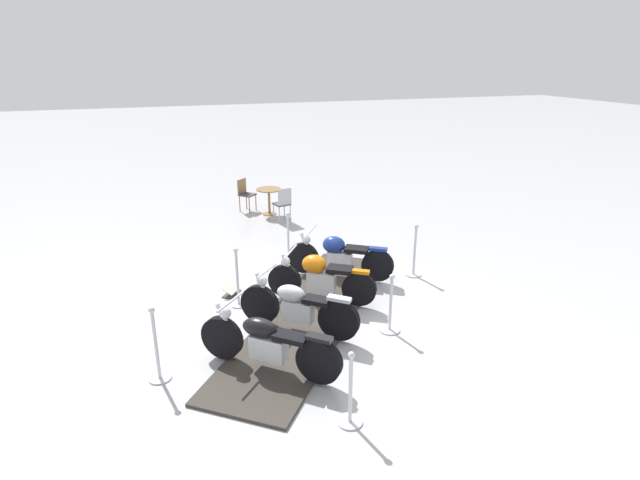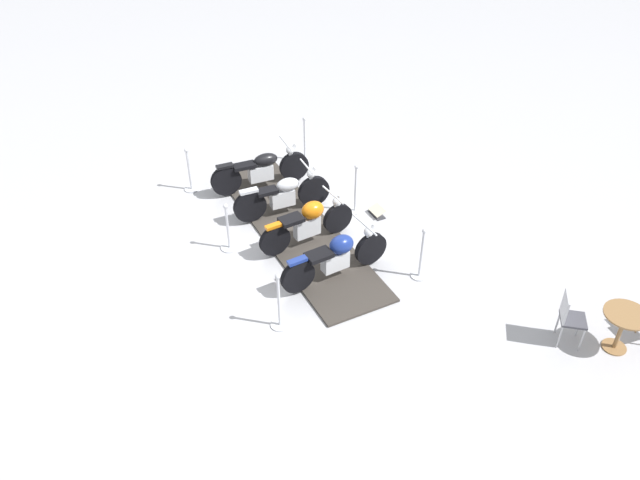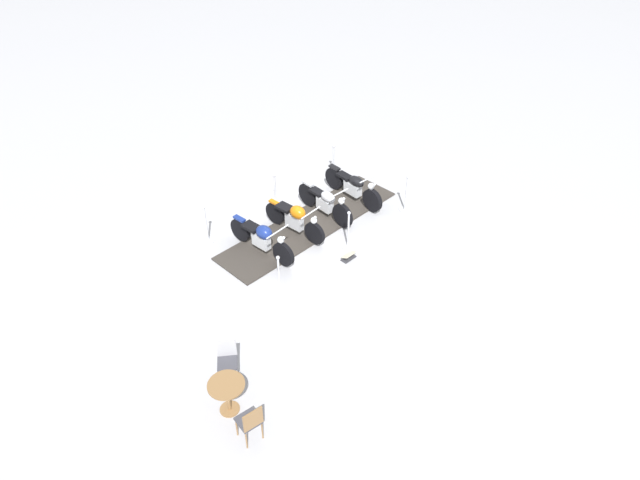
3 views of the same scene
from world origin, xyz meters
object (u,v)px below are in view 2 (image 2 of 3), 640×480
at_px(stanchion_right_rear, 305,147).
at_px(stanchion_right_mid, 355,196).
at_px(stanchion_right_front, 421,261).
at_px(cafe_chair_across_table, 569,316).
at_px(motorcycle_black, 262,169).
at_px(stanchion_left_mid, 229,235).
at_px(motorcycle_chrome, 284,195).
at_px(motorcycle_navy, 337,255).
at_px(stanchion_left_front, 279,309).
at_px(stanchion_left_rear, 190,177).
at_px(motorcycle_copper, 309,222).
at_px(info_placard, 377,213).
at_px(cafe_table, 624,323).

relative_size(stanchion_right_rear, stanchion_right_mid, 1.01).
xyz_separation_m(stanchion_right_front, cafe_chair_across_table, (2.65, -0.59, 0.19)).
height_order(motorcycle_black, stanchion_right_rear, stanchion_right_rear).
xyz_separation_m(motorcycle_black, stanchion_left_mid, (0.49, -2.22, -0.18)).
distance_m(motorcycle_chrome, stanchion_right_mid, 1.51).
bearing_deg(motorcycle_navy, stanchion_left_mid, 125.98).
xyz_separation_m(stanchion_right_front, stanchion_right_mid, (-1.91, 1.49, 0.01)).
bearing_deg(stanchion_left_front, motorcycle_chrome, 116.23).
distance_m(motorcycle_chrome, stanchion_left_rear, 2.35).
relative_size(stanchion_left_rear, stanchion_left_mid, 1.00).
xyz_separation_m(motorcycle_black, stanchion_right_mid, (2.23, 0.02, -0.10)).
xyz_separation_m(stanchion_left_front, stanchion_left_mid, (-1.91, 1.49, -0.06)).
distance_m(stanchion_right_front, cafe_chair_across_table, 2.72).
relative_size(stanchion_right_front, stanchion_right_mid, 0.96).
relative_size(motorcycle_copper, stanchion_right_mid, 1.55).
distance_m(motorcycle_copper, stanchion_left_front, 2.35).
relative_size(motorcycle_black, stanchion_left_front, 1.57).
xyz_separation_m(motorcycle_navy, motorcycle_chrome, (-1.84, 1.43, -0.02)).
height_order(stanchion_left_front, stanchion_left_mid, stanchion_left_front).
bearing_deg(stanchion_right_mid, stanchion_right_front, -38.07).
height_order(stanchion_right_rear, stanchion_left_front, stanchion_right_rear).
bearing_deg(motorcycle_copper, motorcycle_chrome, 86.21).
height_order(stanchion_right_mid, cafe_chair_across_table, stanchion_right_mid).
distance_m(motorcycle_black, stanchion_right_front, 4.40).
bearing_deg(motorcycle_black, info_placard, -46.38).
distance_m(info_placard, cafe_chair_across_table, 4.63).
relative_size(motorcycle_copper, stanchion_left_mid, 1.71).
relative_size(motorcycle_chrome, stanchion_left_rear, 1.61).
bearing_deg(stanchion_right_front, stanchion_left_rear, 172.28).
bearing_deg(stanchion_right_mid, motorcycle_black, -179.56).
bearing_deg(cafe_chair_across_table, stanchion_right_rear, 137.29).
bearing_deg(stanchion_left_mid, cafe_table, 2.80).
bearing_deg(motorcycle_navy, stanchion_right_front, -29.79).
bearing_deg(stanchion_right_front, stanchion_left_mid, -168.57).
relative_size(stanchion_left_front, stanchion_right_front, 1.03).
xyz_separation_m(motorcycle_copper, info_placard, (0.87, 1.50, -0.47)).
bearing_deg(info_placard, stanchion_left_front, -56.81).
xyz_separation_m(motorcycle_copper, motorcycle_black, (-1.84, 1.43, -0.05)).
distance_m(stanchion_left_mid, info_placard, 3.21).
distance_m(motorcycle_copper, info_placard, 1.80).
bearing_deg(stanchion_left_mid, stanchion_right_mid, 51.93).
distance_m(stanchion_right_mid, stanchion_left_mid, 2.84).
xyz_separation_m(motorcycle_chrome, info_placard, (1.80, 0.79, -0.43)).
xyz_separation_m(stanchion_right_rear, info_placard, (2.39, -1.44, -0.31)).
relative_size(info_placard, cafe_chair_across_table, 0.46).
bearing_deg(motorcycle_copper, motorcycle_navy, -94.52).
height_order(stanchion_right_rear, info_placard, stanchion_right_rear).
relative_size(motorcycle_navy, cafe_table, 2.50).
xyz_separation_m(motorcycle_navy, motorcycle_black, (-2.76, 2.15, -0.03)).
bearing_deg(info_placard, motorcycle_navy, -50.84).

